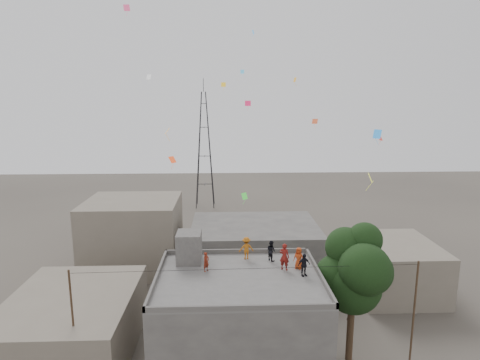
# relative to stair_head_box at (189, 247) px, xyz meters

# --- Properties ---
(main_building) EXTENTS (10.00, 8.00, 6.10)m
(main_building) POSITION_rel_stair_head_box_xyz_m (3.20, -2.60, -4.05)
(main_building) COLOR #4A4745
(main_building) RESTS_ON ground
(parapet) EXTENTS (10.00, 8.00, 0.30)m
(parapet) POSITION_rel_stair_head_box_xyz_m (3.20, -2.60, -0.85)
(parapet) COLOR #4A4745
(parapet) RESTS_ON main_building
(stair_head_box) EXTENTS (1.60, 1.80, 2.00)m
(stair_head_box) POSITION_rel_stair_head_box_xyz_m (0.00, 0.00, 0.00)
(stair_head_box) COLOR #4A4745
(stair_head_box) RESTS_ON main_building
(neighbor_west) EXTENTS (8.00, 10.00, 4.00)m
(neighbor_west) POSITION_rel_stair_head_box_xyz_m (-7.80, -0.60, -5.10)
(neighbor_west) COLOR #6C6255
(neighbor_west) RESTS_ON ground
(neighbor_north) EXTENTS (12.00, 9.00, 5.00)m
(neighbor_north) POSITION_rel_stair_head_box_xyz_m (5.20, 11.40, -4.60)
(neighbor_north) COLOR #4A4745
(neighbor_north) RESTS_ON ground
(neighbor_northwest) EXTENTS (9.00, 8.00, 7.00)m
(neighbor_northwest) POSITION_rel_stair_head_box_xyz_m (-6.80, 13.40, -3.60)
(neighbor_northwest) COLOR #6C6255
(neighbor_northwest) RESTS_ON ground
(neighbor_east) EXTENTS (7.00, 8.00, 4.40)m
(neighbor_east) POSITION_rel_stair_head_box_xyz_m (17.20, 7.40, -4.90)
(neighbor_east) COLOR #6C6255
(neighbor_east) RESTS_ON ground
(tree) EXTENTS (4.90, 4.60, 9.10)m
(tree) POSITION_rel_stair_head_box_xyz_m (10.57, -2.00, -1.00)
(tree) COLOR black
(tree) RESTS_ON ground
(utility_line) EXTENTS (20.12, 0.62, 7.40)m
(utility_line) POSITION_rel_stair_head_box_xyz_m (3.70, -3.85, -3.27)
(utility_line) COLOR black
(utility_line) RESTS_ON ground
(transmission_tower) EXTENTS (2.97, 2.97, 20.01)m
(transmission_tower) POSITION_rel_stair_head_box_xyz_m (-0.80, 37.40, 1.97)
(transmission_tower) COLOR black
(transmission_tower) RESTS_ON ground
(person_red_adult) EXTENTS (0.75, 0.66, 1.73)m
(person_red_adult) POSITION_rel_stair_head_box_xyz_m (6.11, -1.56, -0.13)
(person_red_adult) COLOR maroon
(person_red_adult) RESTS_ON main_building
(person_orange_child) EXTENTS (0.81, 0.76, 1.39)m
(person_orange_child) POSITION_rel_stair_head_box_xyz_m (7.05, -1.41, -0.30)
(person_orange_child) COLOR #BA3D15
(person_orange_child) RESTS_ON main_building
(person_dark_child) EXTENTS (0.80, 0.84, 1.37)m
(person_dark_child) POSITION_rel_stair_head_box_xyz_m (5.46, -0.02, -0.32)
(person_dark_child) COLOR black
(person_dark_child) RESTS_ON main_building
(person_dark_adult) EXTENTS (0.90, 0.61, 1.41)m
(person_dark_adult) POSITION_rel_stair_head_box_xyz_m (7.16, -2.52, -0.29)
(person_dark_adult) COLOR black
(person_dark_adult) RESTS_ON main_building
(person_orange_adult) EXTENTS (1.05, 0.68, 1.53)m
(person_orange_adult) POSITION_rel_stair_head_box_xyz_m (3.81, 0.28, -0.23)
(person_orange_adult) COLOR #AE5C13
(person_orange_adult) RESTS_ON main_building
(person_red_child) EXTENTS (0.52, 0.54, 1.24)m
(person_red_child) POSITION_rel_stair_head_box_xyz_m (1.20, -1.61, -0.38)
(person_red_child) COLOR maroon
(person_red_child) RESTS_ON main_building
(kites) EXTENTS (18.51, 18.28, 12.88)m
(kites) POSITION_rel_stair_head_box_xyz_m (5.45, 4.23, 8.39)
(kites) COLOR #F7481A
(kites) RESTS_ON ground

